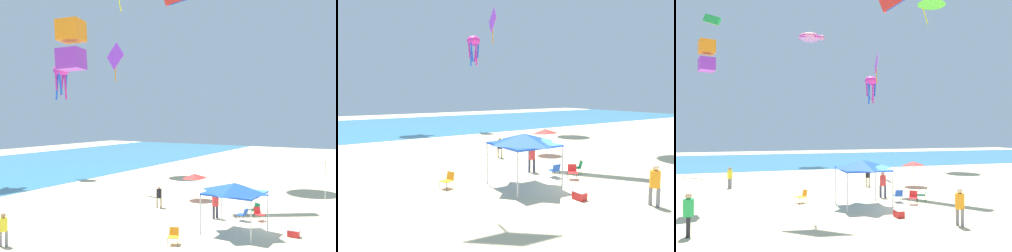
# 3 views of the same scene
# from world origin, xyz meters

# --- Properties ---
(ground) EXTENTS (120.00, 120.00, 0.10)m
(ground) POSITION_xyz_m (0.00, 0.00, -0.05)
(ground) COLOR beige
(ocean_strip) EXTENTS (120.00, 28.71, 0.02)m
(ocean_strip) POSITION_xyz_m (0.00, 35.08, 0.01)
(ocean_strip) COLOR teal
(ocean_strip) RESTS_ON ground
(canopy_tent) EXTENTS (2.88, 3.02, 2.82)m
(canopy_tent) POSITION_xyz_m (-1.78, 0.89, 2.50)
(canopy_tent) COLOR #B7B7BC
(canopy_tent) RESTS_ON ground
(beach_umbrella) EXTENTS (1.89, 1.90, 2.12)m
(beach_umbrella) POSITION_xyz_m (4.76, 6.71, 1.88)
(beach_umbrella) COLOR silver
(beach_umbrella) RESTS_ON ground
(folding_chair_facing_ocean) EXTENTS (0.77, 0.71, 0.82)m
(folding_chair_facing_ocean) POSITION_xyz_m (-5.12, 2.90, 0.47)
(folding_chair_facing_ocean) COLOR black
(folding_chair_facing_ocean) RESTS_ON ground
(folding_chair_left_of_tent) EXTENTS (0.61, 0.69, 0.82)m
(folding_chair_left_of_tent) POSITION_xyz_m (0.81, 1.33, 0.47)
(folding_chair_left_of_tent) COLOR black
(folding_chair_left_of_tent) RESTS_ON ground
(folding_chair_near_cooler) EXTENTS (0.79, 0.81, 0.82)m
(folding_chair_near_cooler) POSITION_xyz_m (1.43, 0.53, 0.47)
(folding_chair_near_cooler) COLOR black
(folding_chair_near_cooler) RESTS_ON ground
(folding_chair_right_of_tent) EXTENTS (0.80, 0.77, 0.82)m
(folding_chair_right_of_tent) POSITION_xyz_m (2.46, 1.10, 0.47)
(folding_chair_right_of_tent) COLOR black
(folding_chair_right_of_tent) RESTS_ON ground
(cooler_box) EXTENTS (0.42, 0.63, 0.40)m
(cooler_box) POSITION_xyz_m (-0.81, -2.09, 0.20)
(cooler_box) COLOR red
(cooler_box) RESTS_ON ground
(person_kite_handler) EXTENTS (0.44, 0.49, 1.85)m
(person_kite_handler) POSITION_xyz_m (1.24, -4.47, 1.08)
(person_kite_handler) COLOR slate
(person_kite_handler) RESTS_ON ground
(person_near_umbrella) EXTENTS (0.46, 0.42, 1.78)m
(person_near_umbrella) POSITION_xyz_m (0.48, 3.05, 1.05)
(person_near_umbrella) COLOR #33384C
(person_near_umbrella) RESTS_ON ground
(person_watching_sky) EXTENTS (0.38, 0.38, 1.58)m
(person_watching_sky) POSITION_xyz_m (1.12, 7.69, 0.93)
(person_watching_sky) COLOR #C6B28C
(person_watching_sky) RESTS_ON ground
(kite_diamond_purple) EXTENTS (0.67, 2.37, 3.48)m
(kite_diamond_purple) POSITION_xyz_m (4.63, 14.37, 11.66)
(kite_diamond_purple) COLOR purple
(kite_octopus_magenta) EXTENTS (1.70, 1.70, 3.78)m
(kite_octopus_magenta) POSITION_xyz_m (7.85, 24.30, 11.26)
(kite_octopus_magenta) COLOR #E02D9E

